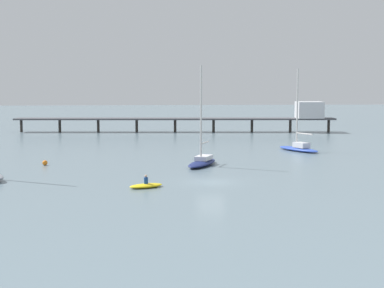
{
  "coord_description": "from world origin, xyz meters",
  "views": [
    {
      "loc": [
        -6.25,
        -52.31,
        8.95
      ],
      "look_at": [
        0.0,
        19.87,
        1.5
      ],
      "focal_mm": 54.33,
      "sensor_mm": 36.0,
      "label": 1
    }
  ],
  "objects_px": {
    "dinghy_yellow": "(146,185)",
    "sailboat_blue": "(299,146)",
    "sailboat_navy": "(202,160)",
    "mooring_buoy_outer": "(45,163)",
    "pier": "(240,115)"
  },
  "relations": [
    {
      "from": "sailboat_blue",
      "to": "mooring_buoy_outer",
      "type": "xyz_separation_m",
      "value": [
        -31.8,
        -10.96,
        -0.37
      ]
    },
    {
      "from": "sailboat_blue",
      "to": "sailboat_navy",
      "type": "height_order",
      "value": "sailboat_blue"
    },
    {
      "from": "sailboat_blue",
      "to": "sailboat_navy",
      "type": "distance_m",
      "value": 19.16
    },
    {
      "from": "pier",
      "to": "mooring_buoy_outer",
      "type": "height_order",
      "value": "pier"
    },
    {
      "from": "dinghy_yellow",
      "to": "sailboat_blue",
      "type": "bearing_deg",
      "value": 51.44
    },
    {
      "from": "sailboat_navy",
      "to": "sailboat_blue",
      "type": "bearing_deg",
      "value": 41.3
    },
    {
      "from": "pier",
      "to": "dinghy_yellow",
      "type": "relative_size",
      "value": 17.97
    },
    {
      "from": "sailboat_blue",
      "to": "dinghy_yellow",
      "type": "distance_m",
      "value": 33.24
    },
    {
      "from": "pier",
      "to": "mooring_buoy_outer",
      "type": "xyz_separation_m",
      "value": [
        -29.24,
        -43.03,
        -2.97
      ]
    },
    {
      "from": "sailboat_navy",
      "to": "mooring_buoy_outer",
      "type": "height_order",
      "value": "sailboat_navy"
    },
    {
      "from": "sailboat_navy",
      "to": "dinghy_yellow",
      "type": "bearing_deg",
      "value": -115.35
    },
    {
      "from": "pier",
      "to": "mooring_buoy_outer",
      "type": "relative_size",
      "value": 105.14
    },
    {
      "from": "dinghy_yellow",
      "to": "pier",
      "type": "bearing_deg",
      "value": 72.63
    },
    {
      "from": "dinghy_yellow",
      "to": "mooring_buoy_outer",
      "type": "distance_m",
      "value": 18.67
    },
    {
      "from": "sailboat_blue",
      "to": "sailboat_navy",
      "type": "bearing_deg",
      "value": -138.7
    }
  ]
}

